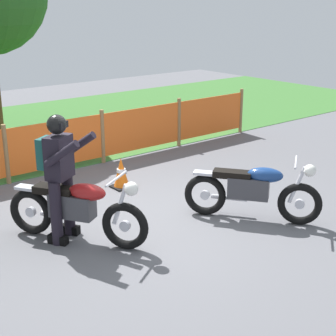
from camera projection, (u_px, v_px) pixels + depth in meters
name	position (u px, v px, depth m)	size (l,w,h in m)	color
ground	(143.00, 217.00, 7.53)	(24.00, 24.00, 0.02)	#5B5B60
barrier_fence	(57.00, 144.00, 9.31)	(9.73, 0.08, 1.05)	olive
motorcycle_lead	(77.00, 208.00, 6.64)	(1.17, 1.77, 0.96)	black
motorcycle_trailing	(253.00, 190.00, 7.31)	(1.25, 1.66, 0.93)	black
rider_lead	(59.00, 171.00, 6.55)	(0.71, 0.79, 1.69)	black
traffic_cone	(121.00, 173.00, 8.63)	(0.32, 0.32, 0.53)	black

